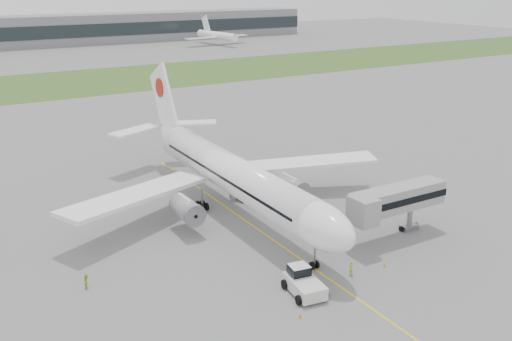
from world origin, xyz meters
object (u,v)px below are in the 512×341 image
pushback_tug (303,282)px  jet_bridge (393,201)px  airliner (229,172)px  ground_crew_near (351,268)px

pushback_tug → jet_bridge: bearing=24.8°
airliner → ground_crew_near: 23.70m
airliner → jet_bridge: bearing=-54.7°
ground_crew_near → airliner: bearing=-95.8°
jet_bridge → pushback_tug: bearing=-163.1°
jet_bridge → ground_crew_near: bearing=-154.7°
jet_bridge → ground_crew_near: size_ratio=8.69×
pushback_tug → ground_crew_near: 6.53m
airliner → jet_bridge: (12.93, -18.23, -0.69)m
airliner → jet_bridge: size_ratio=3.72×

